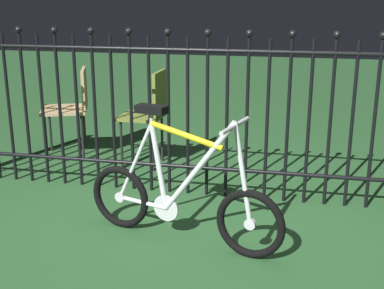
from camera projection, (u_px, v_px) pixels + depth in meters
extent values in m
plane|color=#27532A|center=(185.00, 229.00, 3.54)|extent=(20.00, 20.00, 0.00)
cylinder|color=black|center=(9.00, 109.00, 4.31)|extent=(0.03, 0.03, 1.25)
cylinder|color=black|center=(26.00, 110.00, 4.28)|extent=(0.03, 0.03, 1.25)
sphere|color=black|center=(18.00, 30.00, 4.09)|extent=(0.06, 0.06, 0.06)
cylinder|color=black|center=(43.00, 111.00, 4.24)|extent=(0.03, 0.03, 1.25)
cylinder|color=black|center=(60.00, 112.00, 4.21)|extent=(0.03, 0.03, 1.25)
sphere|color=black|center=(54.00, 30.00, 4.03)|extent=(0.06, 0.06, 0.06)
cylinder|color=black|center=(77.00, 113.00, 4.18)|extent=(0.03, 0.03, 1.25)
cylinder|color=black|center=(95.00, 113.00, 4.15)|extent=(0.03, 0.03, 1.25)
sphere|color=black|center=(91.00, 31.00, 3.97)|extent=(0.06, 0.06, 0.06)
cylinder|color=black|center=(113.00, 114.00, 4.12)|extent=(0.03, 0.03, 1.25)
cylinder|color=black|center=(131.00, 115.00, 4.09)|extent=(0.03, 0.03, 1.25)
sphere|color=black|center=(128.00, 31.00, 3.90)|extent=(0.06, 0.06, 0.06)
cylinder|color=black|center=(150.00, 116.00, 4.06)|extent=(0.03, 0.03, 1.25)
cylinder|color=black|center=(169.00, 117.00, 4.03)|extent=(0.03, 0.03, 1.25)
sphere|color=black|center=(168.00, 32.00, 3.84)|extent=(0.06, 0.06, 0.06)
cylinder|color=black|center=(188.00, 118.00, 4.00)|extent=(0.03, 0.03, 1.25)
cylinder|color=black|center=(207.00, 119.00, 3.97)|extent=(0.03, 0.03, 1.25)
sphere|color=black|center=(208.00, 33.00, 3.78)|extent=(0.06, 0.06, 0.06)
cylinder|color=black|center=(227.00, 120.00, 3.94)|extent=(0.03, 0.03, 1.25)
cylinder|color=black|center=(247.00, 121.00, 3.91)|extent=(0.03, 0.03, 1.25)
sphere|color=black|center=(249.00, 33.00, 3.72)|extent=(0.06, 0.06, 0.06)
cylinder|color=black|center=(267.00, 122.00, 3.88)|extent=(0.03, 0.03, 1.25)
cylinder|color=black|center=(288.00, 123.00, 3.84)|extent=(0.03, 0.03, 1.25)
sphere|color=black|center=(293.00, 34.00, 3.66)|extent=(0.06, 0.06, 0.06)
cylinder|color=black|center=(309.00, 124.00, 3.81)|extent=(0.03, 0.03, 1.25)
cylinder|color=black|center=(330.00, 125.00, 3.78)|extent=(0.03, 0.03, 1.25)
sphere|color=black|center=(337.00, 35.00, 3.60)|extent=(0.06, 0.06, 0.06)
cylinder|color=black|center=(352.00, 126.00, 3.75)|extent=(0.03, 0.03, 1.25)
cylinder|color=black|center=(374.00, 128.00, 3.72)|extent=(0.03, 0.03, 1.25)
sphere|color=black|center=(383.00, 36.00, 3.54)|extent=(0.06, 0.06, 0.06)
cylinder|color=black|center=(203.00, 168.00, 4.09)|extent=(4.23, 0.03, 0.03)
cylinder|color=black|center=(204.00, 50.00, 3.82)|extent=(4.23, 0.03, 0.03)
torus|color=black|center=(120.00, 197.00, 3.51)|extent=(0.44, 0.16, 0.44)
cylinder|color=silver|center=(120.00, 197.00, 3.51)|extent=(0.08, 0.05, 0.07)
torus|color=black|center=(250.00, 224.00, 3.10)|extent=(0.44, 0.16, 0.44)
cylinder|color=silver|center=(250.00, 224.00, 3.10)|extent=(0.08, 0.05, 0.07)
cylinder|color=silver|center=(198.00, 168.00, 3.17)|extent=(0.49, 0.16, 0.65)
cylinder|color=yellow|center=(186.00, 136.00, 3.15)|extent=(0.49, 0.16, 0.14)
cylinder|color=silver|center=(159.00, 166.00, 3.30)|extent=(0.13, 0.07, 0.57)
cylinder|color=silver|center=(143.00, 202.00, 3.44)|extent=(0.35, 0.12, 0.04)
cylinder|color=silver|center=(135.00, 162.00, 3.38)|extent=(0.28, 0.10, 0.56)
cylinder|color=silver|center=(243.00, 174.00, 3.04)|extent=(0.15, 0.07, 0.63)
cylinder|color=silver|center=(235.00, 124.00, 2.98)|extent=(0.03, 0.03, 0.02)
cylinder|color=silver|center=(235.00, 126.00, 2.98)|extent=(0.13, 0.39, 0.03)
cylinder|color=silver|center=(152.00, 118.00, 3.23)|extent=(0.03, 0.03, 0.07)
cube|color=black|center=(151.00, 109.00, 3.22)|extent=(0.22, 0.14, 0.05)
cylinder|color=silver|center=(166.00, 208.00, 3.36)|extent=(0.18, 0.06, 0.18)
cylinder|color=black|center=(46.00, 139.00, 4.90)|extent=(0.02, 0.02, 0.45)
cylinder|color=black|center=(50.00, 130.00, 5.22)|extent=(0.02, 0.02, 0.45)
cylinder|color=black|center=(83.00, 137.00, 4.94)|extent=(0.02, 0.02, 0.45)
cylinder|color=black|center=(85.00, 128.00, 5.27)|extent=(0.02, 0.02, 0.45)
cube|color=tan|center=(64.00, 110.00, 5.02)|extent=(0.55, 0.55, 0.03)
cube|color=tan|center=(84.00, 88.00, 4.98)|extent=(0.17, 0.39, 0.37)
cylinder|color=black|center=(122.00, 145.00, 4.69)|extent=(0.02, 0.02, 0.45)
cylinder|color=black|center=(132.00, 136.00, 4.97)|extent=(0.02, 0.02, 0.45)
cylinder|color=black|center=(153.00, 147.00, 4.63)|extent=(0.02, 0.02, 0.45)
cylinder|color=black|center=(162.00, 138.00, 4.91)|extent=(0.02, 0.02, 0.45)
cube|color=olive|center=(142.00, 116.00, 4.73)|extent=(0.38, 0.38, 0.03)
cube|color=olive|center=(160.00, 93.00, 4.63)|extent=(0.04, 0.35, 0.39)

